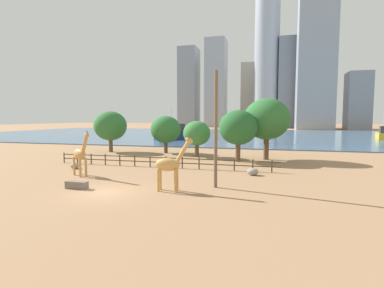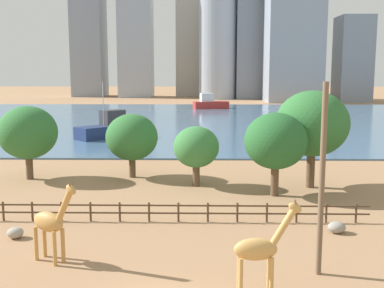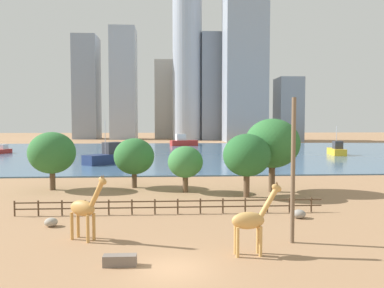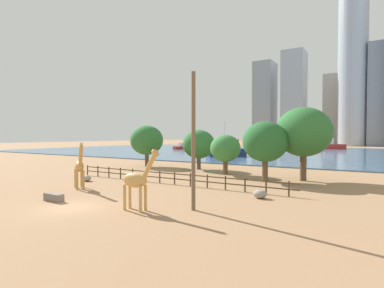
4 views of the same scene
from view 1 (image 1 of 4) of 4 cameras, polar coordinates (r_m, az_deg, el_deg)
ground_plane at (r=100.52m, az=8.23°, el=1.76°), size 400.00×400.00×0.00m
harbor_water at (r=97.54m, az=8.01°, el=1.73°), size 180.00×86.00×0.20m
giraffe_tall at (r=23.01m, az=-4.25°, el=-3.93°), size 3.06×0.87×4.33m
giraffe_companion at (r=30.81m, az=-20.49°, el=-1.83°), size 2.97×2.10×4.48m
utility_pole at (r=23.98m, az=4.56°, el=2.72°), size 0.28×0.28×9.37m
boulder_near_fence at (r=30.14m, az=11.51°, el=-5.18°), size 1.10×0.94×0.71m
boulder_by_pole at (r=35.77m, az=-21.43°, el=-3.86°), size 0.97×0.88×0.66m
feeding_trough at (r=25.76m, az=-21.10°, el=-7.28°), size 1.80×0.60×0.60m
enclosure_fence at (r=34.31m, az=-6.15°, el=-3.19°), size 26.12×0.14×1.30m
tree_left_large at (r=41.32m, az=14.06°, el=4.61°), size 6.14×6.14×8.24m
tree_center_broad at (r=51.06m, az=-15.29°, el=3.34°), size 5.34×5.34×6.72m
tree_right_tall at (r=47.94m, az=-5.04°, el=2.76°), size 4.80×4.80×5.94m
tree_left_small at (r=42.96m, az=0.92°, el=2.02°), size 3.92×3.92×5.18m
tree_right_small at (r=38.74m, az=8.80°, el=3.10°), size 4.94×4.94×6.63m
boat_ferry at (r=90.35m, az=32.65°, el=1.51°), size 4.03×7.94×6.82m
boat_sailboat at (r=125.05m, az=11.61°, el=3.05°), size 9.42×5.36×3.92m
boat_tug at (r=109.67m, az=-14.26°, el=2.44°), size 3.25×5.48×2.27m
boat_barge at (r=74.18m, az=-3.45°, el=1.86°), size 8.58×8.72×8.10m
skyline_tower_needle at (r=195.62m, az=-0.58°, el=10.69°), size 11.40×14.56×49.82m
skyline_block_central at (r=189.71m, az=11.24°, el=9.11°), size 12.51×8.12×38.90m
skyline_tower_glass at (r=160.49m, az=29.01°, el=7.15°), size 9.96×12.09×26.64m
skyline_block_left at (r=162.90m, az=22.74°, el=20.93°), size 16.86×15.80×102.59m
skyline_block_right at (r=186.65m, az=4.60°, el=11.40°), size 12.01×13.79×52.74m
skyline_tower_short at (r=174.07m, az=17.85°, el=10.89°), size 10.59×12.92×48.23m
skyline_tower_far at (r=174.60m, az=14.05°, el=15.45°), size 13.26×13.26×75.29m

